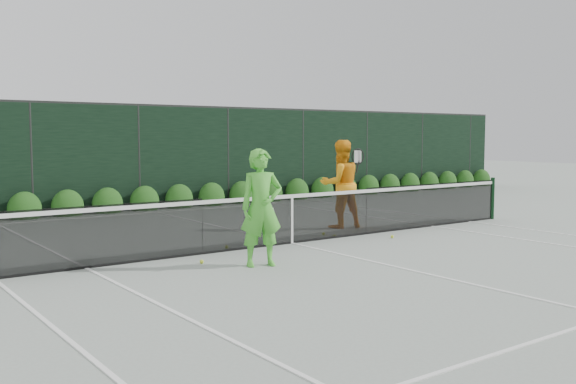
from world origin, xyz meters
TOP-DOWN VIEW (x-y plane):
  - ground at (0.00, 0.00)m, footprint 80.00×80.00m
  - tennis_net at (-0.02, 0.00)m, footprint 12.90×0.10m
  - player_woman at (-1.70, -1.47)m, footprint 0.80×0.64m
  - player_man at (2.21, 1.10)m, footprint 1.14×0.98m
  - court_lines at (0.00, 0.00)m, footprint 11.03×23.83m
  - windscreen_fence at (0.00, -2.71)m, footprint 32.00×21.07m
  - hedge_row at (-0.00, 7.15)m, footprint 31.66×0.65m
  - tennis_balls at (0.13, -0.14)m, footprint 4.57×1.24m

SIDE VIEW (x-z plane):
  - ground at x=0.00m, z-range 0.00..0.00m
  - court_lines at x=0.00m, z-range 0.00..0.01m
  - tennis_balls at x=0.13m, z-range 0.00..0.07m
  - hedge_row at x=0.00m, z-range -0.23..0.70m
  - tennis_net at x=-0.02m, z-range 0.00..1.07m
  - player_woman at x=-1.70m, z-range 0.00..1.92m
  - player_man at x=2.21m, z-range 0.00..2.04m
  - windscreen_fence at x=0.00m, z-range -0.02..3.04m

